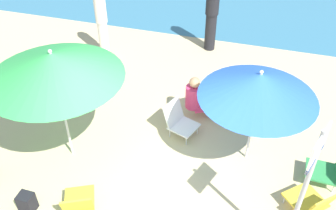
{
  "coord_description": "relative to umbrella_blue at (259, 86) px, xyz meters",
  "views": [
    {
      "loc": [
        1.42,
        -3.58,
        4.84
      ],
      "look_at": [
        -0.05,
        1.41,
        0.7
      ],
      "focal_mm": 40.05,
      "sensor_mm": 36.0,
      "label": 1
    }
  ],
  "objects": [
    {
      "name": "umbrella_green",
      "position": [
        -2.98,
        -0.79,
        0.3
      ],
      "size": [
        2.12,
        2.12,
        2.12
      ],
      "color": "silver",
      "rests_on": "ground_plane"
    },
    {
      "name": "beach_chair_b",
      "position": [
        1.34,
        -0.19,
        -1.26
      ],
      "size": [
        0.62,
        0.51,
        0.59
      ],
      "rotation": [
        0.0,
        0.0,
        3.1
      ],
      "color": "#33934C",
      "rests_on": "ground_plane"
    },
    {
      "name": "warning_sign",
      "position": [
        0.72,
        -1.66,
        -0.05
      ],
      "size": [
        0.21,
        0.52,
        2.27
      ],
      "rotation": [
        0.0,
        0.0,
        -0.35
      ],
      "color": "#ADADB2",
      "rests_on": "ground_plane"
    },
    {
      "name": "beach_chair_d",
      "position": [
        1.06,
        -0.93,
        -1.25
      ],
      "size": [
        0.79,
        0.8,
        0.64
      ],
      "rotation": [
        0.0,
        0.0,
        2.31
      ],
      "color": "gold",
      "rests_on": "ground_plane"
    },
    {
      "name": "person_a",
      "position": [
        -3.84,
        2.58,
        -0.68
      ],
      "size": [
        0.28,
        0.28,
        1.69
      ],
      "rotation": [
        0.0,
        0.0,
        0.91
      ],
      "color": "silver",
      "rests_on": "ground_plane"
    },
    {
      "name": "umbrella_blue",
      "position": [
        0.0,
        0.0,
        0.0
      ],
      "size": [
        1.86,
        1.86,
        1.82
      ],
      "color": "silver",
      "rests_on": "ground_plane"
    },
    {
      "name": "beach_chair_a",
      "position": [
        -0.66,
        1.22,
        -1.26
      ],
      "size": [
        0.54,
        0.56,
        0.54
      ],
      "rotation": [
        0.0,
        0.0,
        -1.43
      ],
      "color": "#33934C",
      "rests_on": "ground_plane"
    },
    {
      "name": "beach_chair_c",
      "position": [
        -1.31,
        0.27,
        -1.23
      ],
      "size": [
        0.68,
        0.63,
        0.66
      ],
      "rotation": [
        0.0,
        0.0,
        -0.34
      ],
      "color": "white",
      "rests_on": "ground_plane"
    },
    {
      "name": "person_d",
      "position": [
        -1.11,
        0.83,
        -1.07
      ],
      "size": [
        0.56,
        0.48,
        0.93
      ],
      "rotation": [
        0.0,
        0.0,
        0.49
      ],
      "color": "#DB3866",
      "rests_on": "ground_plane"
    },
    {
      "name": "beach_chair_e",
      "position": [
        -2.25,
        -1.91,
        -1.25
      ],
      "size": [
        0.64,
        0.7,
        0.59
      ],
      "rotation": [
        0.0,
        0.0,
        2.02
      ],
      "color": "gold",
      "rests_on": "ground_plane"
    },
    {
      "name": "beach_bag",
      "position": [
        -3.06,
        -2.06,
        -1.38
      ],
      "size": [
        0.23,
        0.2,
        0.33
      ],
      "primitive_type": "cube",
      "rotation": [
        0.0,
        0.0,
        3.13
      ],
      "color": "black",
      "rests_on": "ground_plane"
    },
    {
      "name": "ground_plane",
      "position": [
        -1.44,
        -1.24,
        -1.55
      ],
      "size": [
        40.0,
        40.0,
        0.0
      ],
      "primitive_type": "plane",
      "color": "#D3BC8C"
    },
    {
      "name": "person_c",
      "position": [
        -1.39,
        3.56,
        -0.62
      ],
      "size": [
        0.32,
        0.32,
        1.83
      ],
      "rotation": [
        0.0,
        0.0,
        1.11
      ],
      "color": "black",
      "rests_on": "ground_plane"
    }
  ]
}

